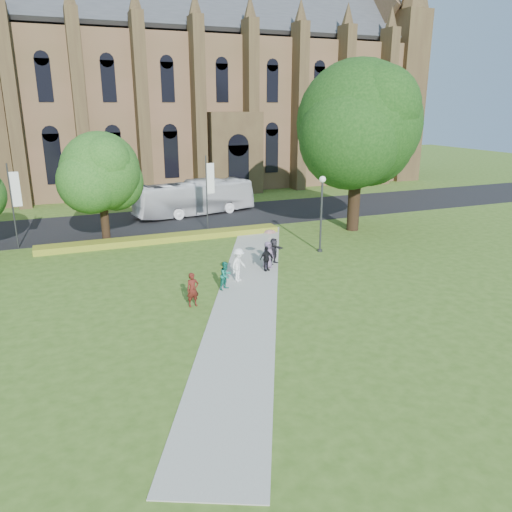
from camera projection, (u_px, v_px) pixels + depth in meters
name	position (u px, v px, depth m)	size (l,w,h in m)	color
ground	(254.00, 299.00, 26.25)	(160.00, 160.00, 0.00)	#3B5A1B
road	(170.00, 220.00, 43.98)	(160.00, 10.00, 0.02)	black
footpath	(248.00, 292.00, 27.13)	(3.20, 30.00, 0.04)	#B2B2A8
flower_hedge	(164.00, 238.00, 37.17)	(18.00, 1.40, 0.45)	gold
cathedral	(210.00, 77.00, 61.26)	(52.60, 18.25, 28.00)	brown
streetlamp	(322.00, 205.00, 33.73)	(0.44, 0.44, 5.24)	#38383D
large_tree	(358.00, 124.00, 38.21)	(9.60, 9.60, 13.20)	#332114
street_tree_1	(100.00, 172.00, 35.43)	(5.60, 5.60, 8.05)	#332114
banner_pole_0	(208.00, 189.00, 39.49)	(0.70, 0.10, 6.00)	#38383D
banner_pole_1	(14.00, 201.00, 34.48)	(0.70, 0.10, 6.00)	#38383D
tour_coach	(195.00, 198.00, 45.68)	(2.64, 11.30, 3.15)	silver
pedestrian_0	(193.00, 290.00, 25.00)	(0.64, 0.42, 1.75)	#531913
pedestrian_1	(226.00, 276.00, 27.30)	(0.77, 0.60, 1.58)	#16715E
pedestrian_2	(239.00, 265.00, 28.58)	(1.24, 0.72, 1.93)	white
pedestrian_3	(266.00, 259.00, 30.37)	(0.90, 0.38, 1.54)	black
pedestrian_4	(268.00, 255.00, 30.88)	(0.82, 0.54, 1.68)	slate
pedestrian_5	(274.00, 251.00, 31.69)	(1.56, 0.50, 1.68)	#232128
parasol	(270.00, 236.00, 30.69)	(0.72, 0.72, 0.63)	#E5A4A2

